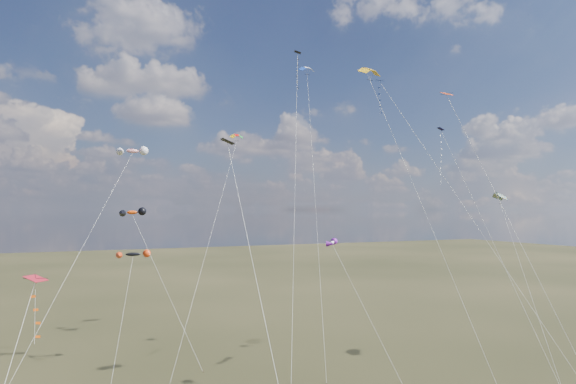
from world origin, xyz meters
name	(u,v)px	position (x,y,z in m)	size (l,w,h in m)	color
diamond_black_high	(297,87)	(6.34, 29.07, 33.23)	(13.34, 25.97, 38.69)	black
diamond_navy_tall	(393,115)	(14.55, 19.52, 28.54)	(4.29, 26.68, 33.38)	#071645
diamond_black_mid	(245,223)	(-11.35, -0.44, 16.29)	(0.97, 15.34, 22.13)	black
diamond_red_low	(32,319)	(-23.38, 1.46, 10.96)	(4.13, 7.32, 13.36)	#A91725
diamond_navy_right	(446,165)	(19.40, 15.97, 22.43)	(2.59, 18.76, 26.97)	#090845
diamond_orange_center	(485,171)	(11.36, 2.01, 20.49)	(2.62, 15.50, 28.15)	#E23B0A
parafoil_yellow	(370,71)	(6.57, 12.30, 31.22)	(2.95, 17.99, 32.01)	gold
parafoil_blue_white	(307,69)	(10.90, 35.24, 37.65)	(9.92, 22.38, 38.52)	blue
parafoil_striped	(500,195)	(24.74, 12.89, 18.86)	(8.57, 15.47, 19.59)	gold
parafoil_tricolor	(236,137)	(-0.04, 34.93, 26.99)	(13.52, 17.83, 27.79)	yellow
novelty_black_orange	(133,255)	(-14.12, 29.77, 12.02)	(4.81, 8.60, 12.51)	black
novelty_orange_black	(133,213)	(-14.21, 29.94, 16.76)	(7.73, 8.42, 17.39)	#D23D07
novelty_white_purple	(333,243)	(5.64, 18.49, 13.46)	(2.38, 13.23, 13.96)	silver
novelty_redwhite_stripe	(132,151)	(-13.08, 39.43, 24.91)	(15.22, 18.14, 25.66)	red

